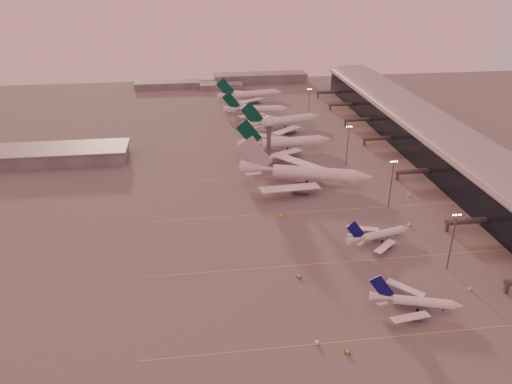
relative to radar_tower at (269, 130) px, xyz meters
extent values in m
plane|color=#5B5959|center=(-5.00, -120.00, -20.95)|extent=(700.00, 700.00, 0.00)
cube|color=#DDD24E|center=(25.00, -155.00, -20.94)|extent=(180.00, 0.25, 0.02)
cube|color=#DDD24E|center=(25.00, -110.00, -20.94)|extent=(180.00, 0.25, 0.02)
cube|color=#DDD24E|center=(25.00, -65.00, -20.94)|extent=(180.00, 0.25, 0.02)
cube|color=#DDD24E|center=(25.00, -20.00, -20.94)|extent=(180.00, 0.25, 0.02)
cube|color=#DDD24E|center=(25.00, 30.00, -20.94)|extent=(180.00, 0.25, 0.02)
cube|color=black|center=(103.00, -10.00, -11.95)|extent=(36.00, 360.00, 18.00)
cylinder|color=gray|center=(103.00, -10.00, -2.95)|extent=(10.08, 360.00, 10.08)
cube|color=gray|center=(103.00, -10.00, -2.75)|extent=(40.00, 362.00, 0.80)
cube|color=#505257|center=(67.00, -138.00, -18.75)|extent=(1.20, 1.20, 4.40)
cylinder|color=#505257|center=(77.00, -92.00, -16.45)|extent=(22.00, 2.80, 2.80)
cube|color=#505257|center=(67.00, -92.00, -18.75)|extent=(1.20, 1.20, 4.40)
cylinder|color=#505257|center=(77.00, -34.00, -16.45)|extent=(22.00, 2.80, 2.80)
cube|color=#505257|center=(67.00, -34.00, -18.75)|extent=(1.20, 1.20, 4.40)
cylinder|color=#505257|center=(77.00, 22.00, -16.45)|extent=(22.00, 2.80, 2.80)
cube|color=#505257|center=(67.00, 22.00, -18.75)|extent=(1.20, 1.20, 4.40)
cylinder|color=#505257|center=(77.00, 64.00, -16.45)|extent=(22.00, 2.80, 2.80)
cube|color=#505257|center=(67.00, 64.00, -18.75)|extent=(1.20, 1.20, 4.40)
cylinder|color=#505257|center=(77.00, 106.00, -16.45)|extent=(22.00, 2.80, 2.80)
cube|color=#505257|center=(67.00, 106.00, -18.75)|extent=(1.20, 1.20, 4.40)
cylinder|color=#505257|center=(77.00, 146.00, -16.45)|extent=(22.00, 2.80, 2.80)
cube|color=#505257|center=(67.00, 146.00, -18.75)|extent=(1.20, 1.20, 4.40)
cube|color=slate|center=(-125.00, 20.00, -16.95)|extent=(80.00, 25.00, 8.00)
cube|color=gray|center=(-125.00, 20.00, -12.75)|extent=(82.00, 27.00, 0.60)
cylinder|color=#505257|center=(0.00, 0.00, -9.95)|extent=(2.60, 2.60, 22.00)
cylinder|color=#505257|center=(0.00, 0.00, 1.55)|extent=(5.20, 5.20, 1.20)
sphere|color=white|center=(0.00, 0.00, 5.45)|extent=(6.40, 6.40, 6.40)
cylinder|color=#505257|center=(0.00, 0.00, 9.15)|extent=(0.16, 0.16, 2.00)
cylinder|color=#505257|center=(53.00, -120.00, -8.45)|extent=(0.56, 0.56, 25.00)
cube|color=#505257|center=(53.00, -120.00, 3.55)|extent=(3.60, 0.25, 0.25)
sphere|color=#FFEABF|center=(51.50, -120.00, 3.15)|extent=(0.56, 0.56, 0.56)
sphere|color=#FFEABF|center=(52.50, -120.00, 3.15)|extent=(0.56, 0.56, 0.56)
sphere|color=#FFEABF|center=(53.50, -120.00, 3.15)|extent=(0.56, 0.56, 0.56)
sphere|color=#FFEABF|center=(54.50, -120.00, 3.15)|extent=(0.56, 0.56, 0.56)
cylinder|color=#505257|center=(50.00, -65.00, -8.45)|extent=(0.56, 0.56, 25.00)
cube|color=#505257|center=(50.00, -65.00, 3.55)|extent=(3.60, 0.25, 0.25)
sphere|color=#FFEABF|center=(48.50, -65.00, 3.15)|extent=(0.56, 0.56, 0.56)
sphere|color=#FFEABF|center=(49.50, -65.00, 3.15)|extent=(0.56, 0.56, 0.56)
sphere|color=#FFEABF|center=(50.50, -65.00, 3.15)|extent=(0.56, 0.56, 0.56)
sphere|color=#FFEABF|center=(51.50, -65.00, 3.15)|extent=(0.56, 0.56, 0.56)
cylinder|color=#505257|center=(45.00, -10.00, -8.45)|extent=(0.56, 0.56, 25.00)
cube|color=#505257|center=(45.00, -10.00, 3.55)|extent=(3.60, 0.25, 0.25)
sphere|color=#FFEABF|center=(43.50, -10.00, 3.15)|extent=(0.56, 0.56, 0.56)
sphere|color=#FFEABF|center=(44.50, -10.00, 3.15)|extent=(0.56, 0.56, 0.56)
sphere|color=#FFEABF|center=(45.50, -10.00, 3.15)|extent=(0.56, 0.56, 0.56)
sphere|color=#FFEABF|center=(46.50, -10.00, 3.15)|extent=(0.56, 0.56, 0.56)
cylinder|color=#505257|center=(43.00, 80.00, -8.45)|extent=(0.56, 0.56, 25.00)
cube|color=#505257|center=(43.00, 80.00, 3.55)|extent=(3.60, 0.25, 0.25)
sphere|color=#FFEABF|center=(41.50, 80.00, 3.15)|extent=(0.56, 0.56, 0.56)
sphere|color=#FFEABF|center=(42.50, 80.00, 3.15)|extent=(0.56, 0.56, 0.56)
sphere|color=#FFEABF|center=(43.50, 80.00, 3.15)|extent=(0.56, 0.56, 0.56)
sphere|color=#FFEABF|center=(44.50, 80.00, 3.15)|extent=(0.56, 0.56, 0.56)
cube|color=slate|center=(-65.00, 200.00, -17.95)|extent=(60.00, 18.00, 6.00)
cube|color=slate|center=(25.00, 210.00, -16.45)|extent=(90.00, 20.00, 9.00)
cube|color=slate|center=(-15.00, 190.00, -18.45)|extent=(40.00, 15.00, 5.00)
cylinder|color=white|center=(31.86, -142.96, -18.22)|extent=(19.75, 9.02, 3.34)
cylinder|color=#0B0A64|center=(31.86, -142.96, -18.97)|extent=(19.10, 8.01, 2.41)
cone|color=white|center=(43.06, -146.44, -18.22)|extent=(4.62, 4.32, 3.34)
cone|color=white|center=(18.55, -138.82, -17.80)|extent=(8.86, 5.64, 3.34)
cube|color=white|center=(24.81, -149.39, -18.81)|extent=(14.58, 5.88, 1.05)
cylinder|color=slate|center=(27.68, -148.24, -20.33)|extent=(4.28, 3.20, 2.17)
cube|color=slate|center=(27.68, -148.24, -19.39)|extent=(0.32, 0.29, 1.34)
cube|color=white|center=(29.70, -133.67, -18.81)|extent=(12.34, 12.41, 1.05)
cylinder|color=slate|center=(31.40, -136.24, -20.33)|extent=(4.28, 3.20, 2.17)
cube|color=slate|center=(31.40, -136.24, -19.39)|extent=(0.32, 0.29, 1.34)
cube|color=#0B0A64|center=(18.15, -138.70, -13.67)|extent=(8.86, 3.02, 9.97)
cube|color=white|center=(17.45, -142.46, -17.72)|extent=(3.97, 1.99, 0.22)
cube|color=white|center=(19.70, -135.20, -17.72)|extent=(3.75, 3.64, 0.22)
cylinder|color=black|center=(38.99, -145.18, -20.51)|extent=(0.44, 0.44, 0.88)
cylinder|color=black|center=(30.92, -140.64, -20.47)|extent=(1.06, 0.71, 0.97)
cylinder|color=black|center=(29.77, -144.34, -20.47)|extent=(1.06, 0.71, 0.97)
cylinder|color=white|center=(35.47, -95.61, -18.20)|extent=(19.98, 8.25, 3.37)
cylinder|color=#0B0A64|center=(35.47, -95.61, -18.96)|extent=(19.36, 7.24, 2.42)
cone|color=white|center=(46.88, -92.63, -18.20)|extent=(4.55, 4.22, 3.37)
cone|color=white|center=(21.89, -99.15, -17.78)|extent=(8.87, 5.35, 3.37)
cube|color=white|center=(32.86, -104.85, -18.79)|extent=(12.77, 12.12, 1.06)
cylinder|color=slate|center=(34.70, -102.35, -20.33)|extent=(4.25, 3.08, 2.19)
cube|color=slate|center=(34.70, -102.35, -19.38)|extent=(0.31, 0.28, 1.35)
cube|color=white|center=(28.68, -88.82, -18.79)|extent=(14.68, 6.53, 1.06)
cylinder|color=slate|center=(31.51, -90.11, -20.33)|extent=(4.25, 3.08, 2.19)
cube|color=slate|center=(31.51, -90.11, -19.38)|extent=(0.31, 0.28, 1.35)
cube|color=#0B0A64|center=(21.49, -99.26, -13.62)|extent=(9.02, 2.63, 10.03)
cube|color=white|center=(22.89, -102.85, -17.70)|extent=(3.84, 3.58, 0.22)
cube|color=white|center=(20.95, -95.44, -17.70)|extent=(4.03, 2.16, 0.22)
cylinder|color=black|center=(42.74, -93.71, -20.51)|extent=(0.44, 0.44, 0.89)
cylinder|color=black|center=(33.43, -94.13, -20.46)|extent=(1.05, 0.67, 0.97)
cylinder|color=black|center=(34.42, -97.90, -20.46)|extent=(1.05, 0.67, 0.97)
cylinder|color=white|center=(19.60, -33.24, -16.16)|extent=(44.12, 20.24, 6.90)
cylinder|color=white|center=(19.60, -33.24, -17.72)|extent=(42.68, 18.13, 4.97)
cone|color=white|center=(44.65, -41.40, -16.16)|extent=(10.26, 9.21, 6.90)
cone|color=white|center=(-10.19, -23.54, -15.30)|extent=(19.74, 12.29, 6.90)
cube|color=white|center=(3.67, -47.36, -17.37)|extent=(32.48, 12.71, 2.05)
cylinder|color=slate|center=(10.09, -44.89, -20.17)|extent=(9.51, 6.91, 4.48)
cube|color=slate|center=(10.09, -44.89, -18.58)|extent=(0.40, 0.37, 2.76)
cube|color=white|center=(15.05, -12.45, -17.37)|extent=(27.28, 27.91, 2.05)
cylinder|color=slate|center=(18.78, -18.23, -20.17)|extent=(9.51, 6.91, 4.48)
cube|color=slate|center=(18.78, -18.23, -18.58)|extent=(0.40, 0.37, 2.76)
cube|color=#AEB0B6|center=(-11.07, -23.25, -7.15)|extent=(18.30, 6.29, 20.47)
cube|color=white|center=(-13.19, -31.55, -15.13)|extent=(8.91, 4.36, 0.28)
cube|color=white|center=(-7.90, -15.30, -15.13)|extent=(8.37, 8.24, 0.28)
cylinder|color=black|center=(35.55, -38.44, -20.39)|extent=(0.56, 0.56, 1.11)
cylinder|color=black|center=(16.97, -29.81, -20.34)|extent=(1.34, 0.91, 1.22)
cylinder|color=black|center=(15.46, -34.47, -20.34)|extent=(1.34, 0.91, 1.22)
cylinder|color=white|center=(17.83, 20.00, -16.64)|extent=(38.15, 8.98, 6.09)
cylinder|color=white|center=(17.83, 20.00, -18.01)|extent=(37.26, 7.22, 4.39)
cone|color=white|center=(40.32, 21.73, -16.64)|extent=(7.76, 6.64, 6.09)
cone|color=white|center=(-8.90, 17.94, -15.88)|extent=(16.27, 7.29, 6.09)
cube|color=white|center=(9.77, 3.43, -17.71)|extent=(26.57, 20.07, 1.80)
cylinder|color=slate|center=(14.09, 7.54, -20.21)|extent=(7.60, 4.51, 3.96)
cube|color=slate|center=(14.09, 7.54, -18.77)|extent=(0.33, 0.29, 2.44)
cube|color=white|center=(7.33, 35.13, -17.71)|extent=(27.69, 16.81, 1.80)
cylinder|color=slate|center=(12.23, 31.74, -20.21)|extent=(7.60, 4.51, 3.96)
cube|color=slate|center=(12.23, 31.74, -18.77)|extent=(0.33, 0.29, 2.44)
cube|color=#053E2D|center=(-9.69, 17.88, -8.60)|extent=(16.75, 1.66, 18.04)
cube|color=white|center=(-8.61, 10.62, -15.73)|extent=(7.70, 6.07, 0.26)
cube|color=white|center=(-9.73, 25.21, -15.73)|extent=(7.81, 5.24, 0.26)
cylinder|color=black|center=(32.15, 21.10, -20.42)|extent=(0.53, 0.53, 1.05)
cylinder|color=black|center=(14.62, 22.07, -20.37)|extent=(1.19, 0.61, 1.16)
cylinder|color=black|center=(14.97, 17.46, -20.37)|extent=(1.19, 0.61, 1.16)
cylinder|color=white|center=(24.02, 65.12, -16.58)|extent=(38.49, 17.15, 6.19)
cylinder|color=white|center=(24.02, 65.12, -17.97)|extent=(37.25, 15.27, 4.45)
cone|color=white|center=(45.91, 71.82, -16.58)|extent=(8.91, 8.09, 6.19)
cone|color=white|center=(-2.01, 57.15, -15.80)|extent=(17.19, 10.63, 6.19)
cube|color=white|center=(19.71, 46.92, -17.66)|extent=(24.25, 24.27, 1.83)
cylinder|color=slate|center=(23.08, 51.95, -20.20)|extent=(8.28, 6.02, 4.02)
cube|color=slate|center=(23.08, 51.95, -18.74)|extent=(0.38, 0.35, 2.47)
cube|color=white|center=(10.26, 77.78, -17.66)|extent=(28.57, 11.64, 1.83)
cylinder|color=slate|center=(15.87, 75.51, -20.20)|extent=(8.28, 6.02, 4.02)
cube|color=slate|center=(15.87, 75.51, -18.74)|extent=(0.38, 0.35, 2.47)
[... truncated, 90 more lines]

